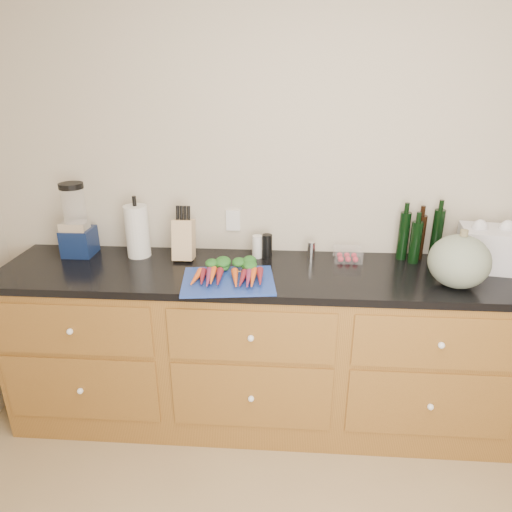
# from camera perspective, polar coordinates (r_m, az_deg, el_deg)

# --- Properties ---
(wall_back) EXTENTS (4.10, 0.05, 2.60)m
(wall_back) POSITION_cam_1_polar(r_m,az_deg,el_deg) (2.62, 10.38, 8.09)
(wall_back) COLOR beige
(wall_back) RESTS_ON ground
(cabinets) EXTENTS (3.60, 0.64, 0.90)m
(cabinets) POSITION_cam_1_polar(r_m,az_deg,el_deg) (2.66, 9.85, -11.75)
(cabinets) COLOR brown
(cabinets) RESTS_ON ground
(countertop) EXTENTS (3.64, 0.62, 0.04)m
(countertop) POSITION_cam_1_polar(r_m,az_deg,el_deg) (2.44, 10.54, -2.45)
(countertop) COLOR black
(countertop) RESTS_ON cabinets
(cutting_board) EXTENTS (0.49, 0.40, 0.01)m
(cutting_board) POSITION_cam_1_polar(r_m,az_deg,el_deg) (2.28, -3.49, -3.13)
(cutting_board) COLOR #1C3895
(cutting_board) RESTS_ON countertop
(carrots) EXTENTS (0.38, 0.28, 0.05)m
(carrots) POSITION_cam_1_polar(r_m,az_deg,el_deg) (2.31, -3.37, -2.04)
(carrots) COLOR #F15B1C
(carrots) RESTS_ON cutting_board
(squash) EXTENTS (0.29, 0.29, 0.26)m
(squash) POSITION_cam_1_polar(r_m,az_deg,el_deg) (2.40, 24.05, -0.62)
(squash) COLOR #5F6D5B
(squash) RESTS_ON countertop
(blender_appliance) EXTENTS (0.16, 0.16, 0.42)m
(blender_appliance) POSITION_cam_1_polar(r_m,az_deg,el_deg) (2.76, -21.53, 3.73)
(blender_appliance) COLOR #0E1D44
(blender_appliance) RESTS_ON countertop
(paper_towel) EXTENTS (0.13, 0.13, 0.29)m
(paper_towel) POSITION_cam_1_polar(r_m,az_deg,el_deg) (2.64, -14.62, 3.01)
(paper_towel) COLOR silver
(paper_towel) RESTS_ON countertop
(knife_block) EXTENTS (0.11, 0.11, 0.22)m
(knife_block) POSITION_cam_1_polar(r_m,az_deg,el_deg) (2.56, -9.02, 2.04)
(knife_block) COLOR tan
(knife_block) RESTS_ON countertop
(grinder_salt) EXTENTS (0.06, 0.06, 0.13)m
(grinder_salt) POSITION_cam_1_polar(r_m,az_deg,el_deg) (2.56, 0.14, 1.18)
(grinder_salt) COLOR silver
(grinder_salt) RESTS_ON countertop
(grinder_pepper) EXTENTS (0.05, 0.05, 0.14)m
(grinder_pepper) POSITION_cam_1_polar(r_m,az_deg,el_deg) (2.55, 1.41, 1.23)
(grinder_pepper) COLOR black
(grinder_pepper) RESTS_ON countertop
(canister_chrome) EXTENTS (0.04, 0.04, 0.10)m
(canister_chrome) POSITION_cam_1_polar(r_m,az_deg,el_deg) (2.56, 6.92, 0.70)
(canister_chrome) COLOR silver
(canister_chrome) RESTS_ON countertop
(tomato_box) EXTENTS (0.15, 0.12, 0.07)m
(tomato_box) POSITION_cam_1_polar(r_m,az_deg,el_deg) (2.58, 11.39, 0.19)
(tomato_box) COLOR white
(tomato_box) RESTS_ON countertop
(bottles) EXTENTS (0.24, 0.12, 0.29)m
(bottles) POSITION_cam_1_polar(r_m,az_deg,el_deg) (2.66, 19.71, 2.20)
(bottles) COLOR black
(bottles) RESTS_ON countertop
(grocery_bag) EXTENTS (0.33, 0.28, 0.22)m
(grocery_bag) POSITION_cam_1_polar(r_m,az_deg,el_deg) (2.71, 27.14, 0.85)
(grocery_bag) COLOR silver
(grocery_bag) RESTS_ON countertop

